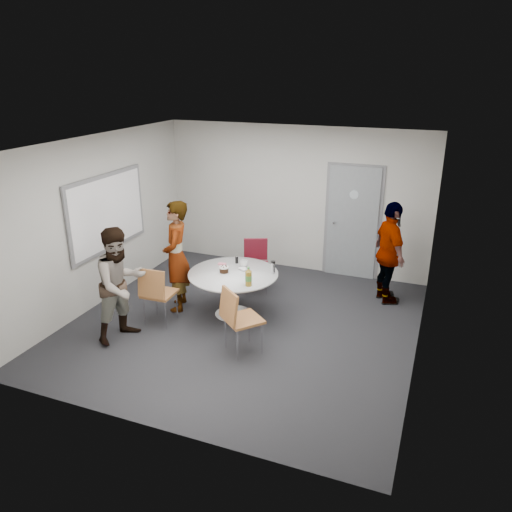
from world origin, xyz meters
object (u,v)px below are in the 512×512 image
at_px(chair_far, 256,259).
at_px(chair_near_left, 156,290).
at_px(door, 353,223).
at_px(chair_near_right, 237,315).
at_px(person_main, 176,256).
at_px(person_right, 390,253).
at_px(table, 234,279).
at_px(whiteboard, 108,212).
at_px(person_left, 121,284).

bearing_deg(chair_far, chair_near_left, 40.06).
xyz_separation_m(door, chair_near_left, (-2.30, -2.96, -0.46)).
relative_size(chair_near_right, person_main, 0.54).
xyz_separation_m(chair_near_left, person_right, (3.08, 2.07, 0.28)).
height_order(door, table, door).
xyz_separation_m(door, chair_far, (-1.40, -1.20, -0.48)).
bearing_deg(chair_near_right, whiteboard, -159.97).
xyz_separation_m(door, table, (-1.34, -2.26, -0.41)).
relative_size(chair_near_right, person_right, 0.56).
relative_size(door, whiteboard, 1.12).
height_order(door, person_left, door).
distance_m(person_main, person_left, 1.14).
bearing_deg(table, whiteboard, -179.56).
relative_size(whiteboard, person_main, 1.07).
distance_m(door, chair_near_left, 3.78).
xyz_separation_m(door, chair_near_right, (-0.87, -3.26, -0.44)).
height_order(whiteboard, person_right, whiteboard).
distance_m(door, person_right, 1.20).
bearing_deg(person_right, chair_near_right, 116.08).
height_order(door, whiteboard, door).
relative_size(table, person_left, 0.83).
relative_size(chair_near_right, chair_far, 1.06).
bearing_deg(person_main, person_left, -35.16).
distance_m(whiteboard, chair_near_right, 2.99).
relative_size(chair_near_left, person_right, 0.55).
bearing_deg(person_main, chair_near_left, -23.13).
relative_size(chair_near_left, chair_far, 1.03).
bearing_deg(whiteboard, person_left, -48.92).
relative_size(chair_far, person_left, 0.54).
distance_m(chair_near_left, chair_near_right, 1.46).
bearing_deg(chair_near_right, person_right, 95.12).
bearing_deg(person_left, whiteboard, 59.83).
bearing_deg(chair_near_right, chair_far, 144.57).
relative_size(whiteboard, chair_far, 2.11).
bearing_deg(person_main, door, 112.71).
bearing_deg(chair_near_left, door, 49.67).
relative_size(door, person_left, 1.28).
xyz_separation_m(chair_far, person_main, (-0.89, -1.13, 0.34)).
height_order(table, chair_near_left, table).
distance_m(chair_far, person_right, 2.23).
relative_size(person_main, person_right, 1.04).
relative_size(whiteboard, chair_near_right, 2.00).
relative_size(whiteboard, table, 1.38).
distance_m(door, chair_near_right, 3.40).
bearing_deg(door, chair_far, -139.45).
bearing_deg(person_main, chair_far, 119.03).
xyz_separation_m(chair_near_left, person_main, (0.00, 0.63, 0.32)).
relative_size(chair_near_right, person_left, 0.57).
bearing_deg(chair_far, table, 70.40).
xyz_separation_m(door, whiteboard, (-3.56, -2.28, 0.42)).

